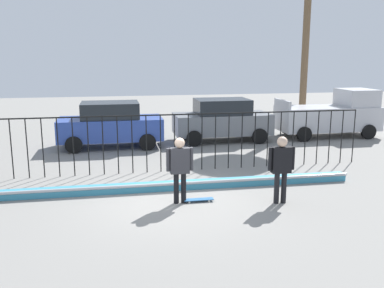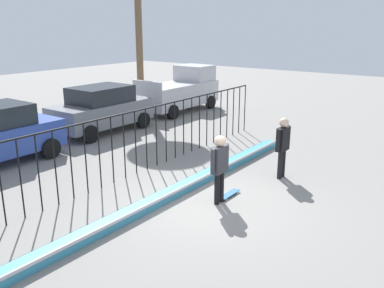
{
  "view_description": "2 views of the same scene",
  "coord_description": "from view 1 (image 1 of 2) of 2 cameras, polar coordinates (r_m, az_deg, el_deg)",
  "views": [
    {
      "loc": [
        -1.52,
        -10.71,
        3.85
      ],
      "look_at": [
        0.84,
        1.83,
        1.16
      ],
      "focal_mm": 39.8,
      "sensor_mm": 36.0,
      "label": 1
    },
    {
      "loc": [
        -8.04,
        -5.34,
        4.35
      ],
      "look_at": [
        0.83,
        1.21,
        1.15
      ],
      "focal_mm": 38.86,
      "sensor_mm": 36.0,
      "label": 2
    }
  ],
  "objects": [
    {
      "name": "ground_plane",
      "position": [
        11.48,
        -2.44,
        -7.69
      ],
      "size": [
        60.0,
        60.0,
        0.0
      ],
      "primitive_type": "plane",
      "color": "gray"
    },
    {
      "name": "bowl_coping_ledge",
      "position": [
        12.4,
        -3.12,
        -5.6
      ],
      "size": [
        11.0,
        0.4,
        0.27
      ],
      "color": "teal",
      "rests_on": "ground"
    },
    {
      "name": "perimeter_fence",
      "position": [
        14.07,
        -4.24,
        0.93
      ],
      "size": [
        14.04,
        0.04,
        1.93
      ],
      "color": "black",
      "rests_on": "ground"
    },
    {
      "name": "skateboarder",
      "position": [
        11.05,
        -1.65,
        -2.74
      ],
      "size": [
        0.71,
        0.27,
        1.76
      ],
      "rotation": [
        0.0,
        0.0,
        -0.29
      ],
      "color": "black",
      "rests_on": "ground"
    },
    {
      "name": "skateboard",
      "position": [
        11.43,
        0.89,
        -7.45
      ],
      "size": [
        0.8,
        0.2,
        0.07
      ],
      "rotation": [
        0.0,
        0.0,
        0.19
      ],
      "color": "#26598C",
      "rests_on": "ground"
    },
    {
      "name": "camera_operator",
      "position": [
        11.28,
        11.88,
        -2.59
      ],
      "size": [
        0.72,
        0.27,
        1.79
      ],
      "rotation": [
        0.0,
        0.0,
        2.37
      ],
      "color": "black",
      "rests_on": "ground"
    },
    {
      "name": "parked_car_blue",
      "position": [
        18.25,
        -10.86,
        2.62
      ],
      "size": [
        4.3,
        2.12,
        1.9
      ],
      "rotation": [
        0.0,
        0.0,
        -0.0
      ],
      "color": "#2D479E",
      "rests_on": "ground"
    },
    {
      "name": "parked_car_gray",
      "position": [
        19.25,
        4.04,
        3.28
      ],
      "size": [
        4.3,
        2.12,
        1.9
      ],
      "rotation": [
        0.0,
        0.0,
        -0.07
      ],
      "color": "slate",
      "rests_on": "ground"
    },
    {
      "name": "pickup_truck",
      "position": [
        21.32,
        18.25,
        3.73
      ],
      "size": [
        4.7,
        2.12,
        2.24
      ],
      "rotation": [
        0.0,
        0.0,
        0.06
      ],
      "color": "#B7B7BC",
      "rests_on": "ground"
    }
  ]
}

